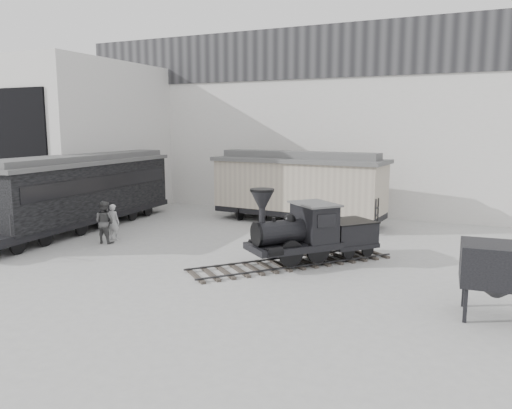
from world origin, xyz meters
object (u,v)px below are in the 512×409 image
at_px(passenger_coach, 82,191).
at_px(visitor_b, 104,222).
at_px(locomotive, 308,236).
at_px(visitor_a, 113,222).
at_px(boxcar, 298,186).
at_px(coal_hopper, 498,270).

bearing_deg(passenger_coach, visitor_b, -36.44).
bearing_deg(locomotive, visitor_b, -135.27).
bearing_deg(visitor_a, boxcar, -133.90).
distance_m(locomotive, coal_hopper, 7.29).
xyz_separation_m(locomotive, passenger_coach, (-12.62, 1.53, 0.87)).
height_order(boxcar, visitor_b, boxcar).
distance_m(locomotive, boxcar, 8.25).
distance_m(visitor_a, visitor_b, 0.68).
xyz_separation_m(passenger_coach, visitor_b, (3.20, -2.11, -0.98)).
xyz_separation_m(boxcar, visitor_b, (-6.37, -8.18, -1.08)).
bearing_deg(passenger_coach, boxcar, 29.44).
xyz_separation_m(boxcar, visitor_a, (-6.42, -7.52, -1.20)).
bearing_deg(coal_hopper, visitor_a, 164.86).
height_order(passenger_coach, coal_hopper, passenger_coach).
relative_size(passenger_coach, visitor_a, 7.88).
bearing_deg(visitor_a, locomotive, 176.12).
relative_size(boxcar, coal_hopper, 4.68).
bearing_deg(visitor_a, visitor_b, 91.00).
bearing_deg(visitor_b, coal_hopper, 168.28).
height_order(visitor_a, visitor_b, visitor_b).
xyz_separation_m(visitor_a, coal_hopper, (15.98, -3.36, 0.51)).
relative_size(boxcar, visitor_b, 5.06).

